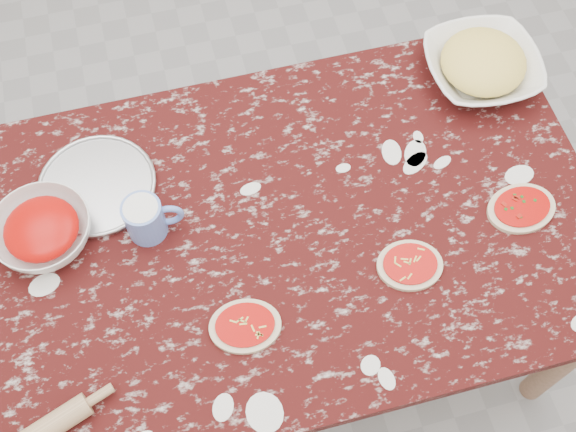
# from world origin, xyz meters

# --- Properties ---
(ground) EXTENTS (4.00, 4.00, 0.00)m
(ground) POSITION_xyz_m (0.00, 0.00, 0.00)
(ground) COLOR gray
(worktable) EXTENTS (1.60, 1.00, 0.75)m
(worktable) POSITION_xyz_m (0.00, 0.00, 0.67)
(worktable) COLOR black
(worktable) RESTS_ON ground
(pizza_tray) EXTENTS (0.31, 0.31, 0.01)m
(pizza_tray) POSITION_xyz_m (-0.45, 0.23, 0.76)
(pizza_tray) COLOR #B2B2B7
(pizza_tray) RESTS_ON worktable
(sauce_bowl) EXTENTS (0.26, 0.26, 0.08)m
(sauce_bowl) POSITION_xyz_m (-0.59, 0.12, 0.79)
(sauce_bowl) COLOR white
(sauce_bowl) RESTS_ON worktable
(cheese_bowl) EXTENTS (0.33, 0.33, 0.08)m
(cheese_bowl) POSITION_xyz_m (0.64, 0.33, 0.79)
(cheese_bowl) COLOR white
(cheese_bowl) RESTS_ON worktable
(flour_mug) EXTENTS (0.15, 0.10, 0.11)m
(flour_mug) POSITION_xyz_m (-0.34, 0.08, 0.81)
(flour_mug) COLOR #6081D8
(flour_mug) RESTS_ON worktable
(pizza_left) EXTENTS (0.19, 0.15, 0.02)m
(pizza_left) POSITION_xyz_m (-0.16, -0.23, 0.76)
(pizza_left) COLOR beige
(pizza_left) RESTS_ON worktable
(pizza_mid) EXTENTS (0.18, 0.16, 0.02)m
(pizza_mid) POSITION_xyz_m (0.26, -0.18, 0.76)
(pizza_mid) COLOR beige
(pizza_mid) RESTS_ON worktable
(pizza_right) EXTENTS (0.19, 0.16, 0.02)m
(pizza_right) POSITION_xyz_m (0.59, -0.11, 0.76)
(pizza_right) COLOR beige
(pizza_right) RESTS_ON worktable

